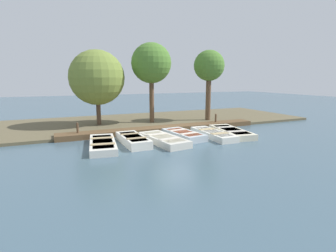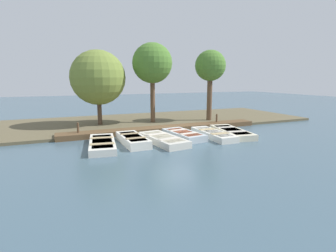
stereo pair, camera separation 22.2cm
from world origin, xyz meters
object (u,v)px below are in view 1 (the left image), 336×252
(mooring_post_near, at_px, (78,130))
(rowboat_5, at_px, (231,132))
(rowboat_1, at_px, (133,140))
(mooring_post_far, at_px, (216,120))
(rowboat_2, at_px, (164,139))
(park_tree_center, at_px, (209,67))
(park_tree_far_left, at_px, (97,78))
(rowboat_0, at_px, (103,144))
(rowboat_4, at_px, (213,134))
(park_tree_left, at_px, (151,64))
(rowboat_3, at_px, (183,135))

(mooring_post_near, bearing_deg, rowboat_5, 72.28)
(rowboat_5, bearing_deg, rowboat_1, -83.08)
(rowboat_1, distance_m, rowboat_5, 5.82)
(rowboat_1, xyz_separation_m, mooring_post_far, (-2.44, 6.51, 0.23))
(rowboat_2, distance_m, park_tree_center, 8.16)
(rowboat_1, relative_size, park_tree_far_left, 0.57)
(mooring_post_near, height_order, park_tree_far_left, park_tree_far_left)
(park_tree_far_left, xyz_separation_m, park_tree_center, (1.16, 7.77, 0.77))
(park_tree_far_left, bearing_deg, rowboat_0, -7.64)
(rowboat_4, bearing_deg, mooring_post_near, -110.47)
(rowboat_0, relative_size, rowboat_1, 1.21)
(rowboat_5, height_order, park_tree_left, park_tree_left)
(rowboat_0, distance_m, rowboat_1, 1.50)
(park_tree_center, bearing_deg, rowboat_4, -29.09)
(rowboat_3, relative_size, mooring_post_far, 3.38)
(rowboat_0, bearing_deg, park_tree_left, 147.33)
(rowboat_0, xyz_separation_m, park_tree_left, (-5.01, 4.33, 4.04))
(rowboat_0, height_order, park_tree_left, park_tree_left)
(rowboat_1, distance_m, rowboat_3, 2.91)
(rowboat_0, bearing_deg, rowboat_2, 92.17)
(rowboat_2, xyz_separation_m, rowboat_3, (-0.58, 1.43, 0.01))
(rowboat_3, distance_m, park_tree_far_left, 7.06)
(mooring_post_near, bearing_deg, mooring_post_far, 90.00)
(mooring_post_near, height_order, park_tree_center, park_tree_center)
(rowboat_3, distance_m, park_tree_center, 6.91)
(rowboat_3, bearing_deg, mooring_post_near, -119.88)
(mooring_post_near, xyz_separation_m, mooring_post_far, (0.00, 8.89, 0.00))
(rowboat_0, xyz_separation_m, rowboat_3, (-0.27, 4.41, 0.02))
(rowboat_5, bearing_deg, rowboat_0, -82.06)
(mooring_post_far, height_order, park_tree_far_left, park_tree_far_left)
(rowboat_4, bearing_deg, rowboat_0, -90.83)
(rowboat_2, xyz_separation_m, park_tree_left, (-5.33, 1.35, 4.02))
(mooring_post_near, height_order, park_tree_left, park_tree_left)
(park_tree_left, bearing_deg, rowboat_4, 17.82)
(rowboat_5, bearing_deg, rowboat_4, -77.38)
(park_tree_center, bearing_deg, park_tree_left, -99.78)
(rowboat_3, distance_m, rowboat_4, 1.66)
(rowboat_0, distance_m, park_tree_far_left, 6.31)
(park_tree_far_left, relative_size, park_tree_center, 0.96)
(park_tree_far_left, bearing_deg, park_tree_center, 81.52)
(rowboat_4, bearing_deg, rowboat_3, -105.02)
(rowboat_4, height_order, mooring_post_far, mooring_post_far)
(rowboat_2, xyz_separation_m, mooring_post_near, (-2.83, -3.86, 0.26))
(rowboat_1, distance_m, park_tree_far_left, 6.22)
(rowboat_4, distance_m, park_tree_center, 6.42)
(rowboat_3, bearing_deg, rowboat_2, -74.71)
(rowboat_1, relative_size, rowboat_2, 0.84)
(rowboat_3, bearing_deg, rowboat_4, 67.15)
(mooring_post_far, relative_size, park_tree_far_left, 0.17)
(park_tree_far_left, bearing_deg, rowboat_5, 49.84)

